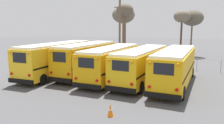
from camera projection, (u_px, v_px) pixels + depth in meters
ground_plane at (110, 80)px, 20.79m from camera, size 160.00×160.00×0.00m
school_bus_0 at (58, 58)px, 22.77m from camera, size 2.90×10.80×3.31m
school_bus_1 at (87, 58)px, 22.45m from camera, size 2.51×9.38×3.30m
school_bus_2 at (112, 62)px, 20.97m from camera, size 2.56×10.11×3.07m
school_bus_3 at (143, 63)px, 20.10m from camera, size 2.92×10.51×3.01m
school_bus_4 at (175, 66)px, 18.68m from camera, size 2.70×10.49×3.08m
utility_pole at (120, 29)px, 34.57m from camera, size 1.80×0.33×9.10m
bare_tree_0 at (192, 18)px, 36.74m from camera, size 3.58×3.58×7.81m
bare_tree_1 at (182, 17)px, 34.65m from camera, size 2.62×2.62×7.61m
bare_tree_2 at (123, 15)px, 39.91m from camera, size 4.14×4.14×8.71m
bare_tree_3 at (125, 12)px, 36.47m from camera, size 2.89×2.89×8.83m
fence_line at (134, 59)px, 27.74m from camera, size 19.91×0.06×1.42m
traffic_cone at (110, 110)px, 12.22m from camera, size 0.36×0.36×0.71m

